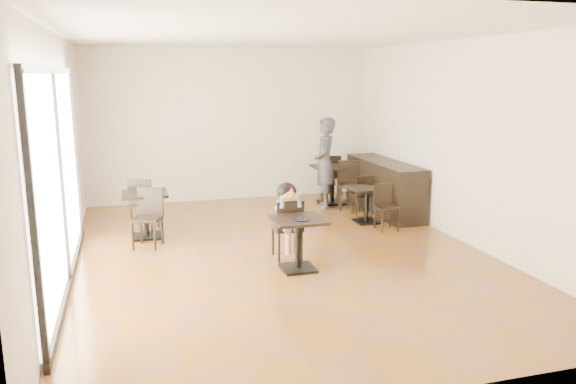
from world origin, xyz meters
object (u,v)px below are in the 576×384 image
object	(u,v)px
chair_mid_a	(361,195)
chair_mid_b	(387,208)
chair_left_b	(147,219)
chair_back_b	(349,186)
cafe_table_left	(146,215)
cafe_table_back	(332,185)
adult_patron	(325,163)
chair_back_a	(330,176)
child_chair	(287,228)
child	(287,221)
child_table	(298,244)
cafe_table_mid	(367,205)
chair_left_a	(144,203)

from	to	relation	value
chair_mid_a	chair_mid_b	xyz separation A→B (m)	(0.00, -1.10, 0.00)
chair_left_b	chair_back_b	size ratio (longest dim) A/B	0.96
chair_left_b	chair_back_b	distance (m)	4.26
cafe_table_left	cafe_table_back	size ratio (longest dim) A/B	0.96
adult_patron	chair_back_a	bearing A→B (deg)	169.19
child_chair	child	world-z (taller)	child
child_chair	adult_patron	bearing A→B (deg)	-119.31
child_table	chair_back_b	world-z (taller)	chair_back_b
child_chair	cafe_table_left	bearing A→B (deg)	-40.19
child_table	cafe_table_back	distance (m)	4.14
chair_left_b	chair_mid_a	bearing A→B (deg)	36.21
cafe_table_mid	chair_mid_a	distance (m)	0.57
chair_mid_b	chair_left_b	xyz separation A→B (m)	(-4.02, 0.12, 0.06)
adult_patron	chair_mid_a	xyz separation A→B (m)	(0.48, -0.77, -0.51)
child	adult_patron	bearing A→B (deg)	60.69
chair_back_a	chair_back_b	distance (m)	1.10
adult_patron	chair_mid_a	size ratio (longest dim) A/B	2.30
chair_mid_a	adult_patron	bearing A→B (deg)	-57.83
chair_mid_a	chair_back_a	world-z (taller)	chair_back_a
chair_left_b	chair_back_a	bearing A→B (deg)	55.60
chair_left_a	chair_back_b	xyz separation A→B (m)	(3.99, 0.40, 0.02)
chair_mid_b	chair_back_b	world-z (taller)	chair_back_b
child_table	child_chair	xyz separation A→B (m)	(0.00, 0.55, 0.07)
chair_back_a	chair_back_b	bearing A→B (deg)	106.56
child_table	adult_patron	xyz separation A→B (m)	(1.60, 3.39, 0.54)
child	chair_left_b	bearing A→B (deg)	150.64
child_chair	chair_mid_b	xyz separation A→B (m)	(2.07, 0.98, -0.05)
adult_patron	chair_mid_b	distance (m)	1.99
child_table	adult_patron	distance (m)	3.79
child_table	cafe_table_back	world-z (taller)	cafe_table_back
chair_back_b	chair_mid_b	bearing A→B (deg)	-72.13
child_chair	adult_patron	xyz separation A→B (m)	(1.60, 2.84, 0.47)
cafe_table_mid	child	bearing A→B (deg)	-141.80
child_table	chair_back_b	bearing A→B (deg)	57.06
child_chair	cafe_table_left	size ratio (longest dim) A/B	1.17
chair_back_b	cafe_table_back	bearing A→B (deg)	122.88
chair_left_b	cafe_table_mid	bearing A→B (deg)	28.83
child_table	chair_left_a	xyz separation A→B (m)	(-1.95, 2.75, 0.09)
child_table	chair_mid_b	world-z (taller)	chair_mid_b
child	chair_back_a	size ratio (longest dim) A/B	1.17
cafe_table_left	child_chair	bearing A→B (deg)	-40.19
chair_mid_b	chair_left_b	size ratio (longest dim) A/B	0.86
chair_left_a	chair_back_b	world-z (taller)	chair_back_b
cafe_table_mid	chair_left_a	distance (m)	3.95
chair_mid_a	chair_back_a	distance (m)	1.62
child_chair	cafe_table_back	size ratio (longest dim) A/B	1.12
child_chair	chair_back_b	size ratio (longest dim) A/B	0.93
cafe_table_mid	cafe_table_left	bearing A→B (deg)	178.24
adult_patron	cafe_table_left	size ratio (longest dim) A/B	2.39
cafe_table_mid	chair_left_a	size ratio (longest dim) A/B	0.72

